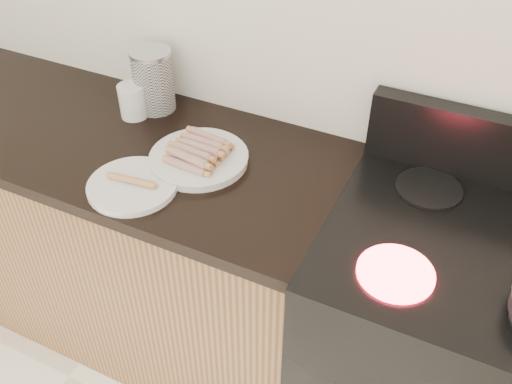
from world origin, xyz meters
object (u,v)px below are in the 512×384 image
at_px(stove, 443,358).
at_px(main_plate, 199,159).
at_px(canister, 153,80).
at_px(mug, 133,101).
at_px(side_plate, 133,186).

distance_m(stove, main_plate, 0.92).
distance_m(stove, canister, 1.23).
bearing_deg(mug, side_plate, -55.79).
distance_m(main_plate, canister, 0.36).
relative_size(stove, canister, 4.45).
xyz_separation_m(canister, mug, (-0.04, -0.07, -0.05)).
height_order(side_plate, mug, mug).
distance_m(canister, mug, 0.09).
height_order(canister, mug, canister).
xyz_separation_m(main_plate, canister, (-0.28, 0.20, 0.09)).
height_order(stove, main_plate, main_plate).
relative_size(stove, side_plate, 3.66).
height_order(stove, mug, mug).
xyz_separation_m(stove, side_plate, (-0.91, -0.17, 0.45)).
relative_size(main_plate, mug, 2.60).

